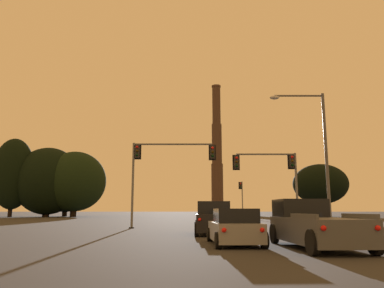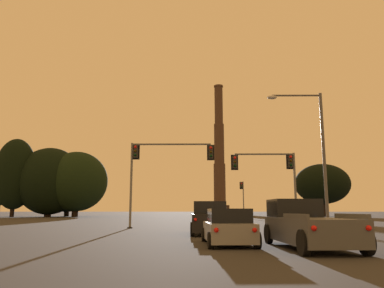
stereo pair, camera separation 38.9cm
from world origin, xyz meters
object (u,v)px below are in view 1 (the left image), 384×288
Objects in this scene: pickup_truck_right_lane_second at (314,226)px; traffic_light_overhead_left at (161,162)px; traffic_light_far_right at (242,194)px; hatchback_center_lane_second at (235,228)px; smokestack at (218,161)px; suv_center_lane_front at (214,218)px; street_lamp at (318,145)px; traffic_light_overhead_right at (275,170)px.

traffic_light_overhead_left is at bearing 112.46° from pickup_truck_right_lane_second.
traffic_light_overhead_left is at bearing -107.13° from traffic_light_far_right.
smokestack is at bearing 83.57° from hatchback_center_lane_second.
smokestack reaches higher than traffic_light_overhead_left.
smokestack is at bearing 87.21° from suv_center_lane_front.
street_lamp is (3.62, 9.66, 4.75)m from pickup_truck_right_lane_second.
smokestack is (2.15, 93.24, 17.64)m from traffic_light_far_right.
traffic_light_far_right is at bearing 81.51° from suv_center_lane_front.
pickup_truck_right_lane_second is 1.34× the size of hatchback_center_lane_second.
smokestack reaches higher than traffic_light_far_right.
suv_center_lane_front is at bearing -163.99° from street_lamp.
traffic_light_overhead_right is 129.59m from smokestack.
traffic_light_far_right is 1.06× the size of traffic_light_overhead_right.
pickup_truck_right_lane_second is 50.79m from traffic_light_far_right.
hatchback_center_lane_second is 15.05m from traffic_light_overhead_left.
suv_center_lane_front is 1.18× the size of hatchback_center_lane_second.
traffic_light_overhead_right reaches higher than hatchback_center_lane_second.
street_lamp reaches higher than pickup_truck_right_lane_second.
pickup_truck_right_lane_second is at bearing -23.69° from hatchback_center_lane_second.
suv_center_lane_front is (-3.32, 7.67, 0.09)m from pickup_truck_right_lane_second.
suv_center_lane_front is 6.62m from hatchback_center_lane_second.
pickup_truck_right_lane_second is 3.03m from hatchback_center_lane_second.
traffic_light_overhead_right is (5.39, 7.71, 3.60)m from suv_center_lane_front.
hatchback_center_lane_second is (0.49, -6.60, -0.23)m from suv_center_lane_front.
traffic_light_overhead_right is 6.02m from street_lamp.
hatchback_center_lane_second is 50.03m from traffic_light_far_right.
street_lamp is (6.93, 1.99, 4.66)m from suv_center_lane_front.
traffic_light_far_right reaches higher than pickup_truck_right_lane_second.
smokestack reaches higher than suv_center_lane_front.
traffic_light_overhead_right is at bearing 56.23° from suv_center_lane_front.
pickup_truck_right_lane_second is 145.41m from smokestack.
suv_center_lane_front is 0.74× the size of traffic_light_overhead_left.
traffic_light_overhead_right is at bearing 105.10° from street_lamp.
traffic_light_overhead_right reaches higher than pickup_truck_right_lane_second.
traffic_light_overhead_left is 130.66m from smokestack.
street_lamp is at bearing 66.65° from pickup_truck_right_lane_second.
traffic_light_overhead_left reaches higher than traffic_light_far_right.
suv_center_lane_front is at bearing 110.54° from pickup_truck_right_lane_second.
traffic_light_overhead_right is (-1.92, -35.14, 0.43)m from traffic_light_far_right.
traffic_light_far_right is (6.82, 49.45, 3.41)m from hatchback_center_lane_second.
traffic_light_far_right is (3.99, 50.53, 3.27)m from pickup_truck_right_lane_second.
traffic_light_overhead_right is at bearing 3.46° from traffic_light_overhead_left.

